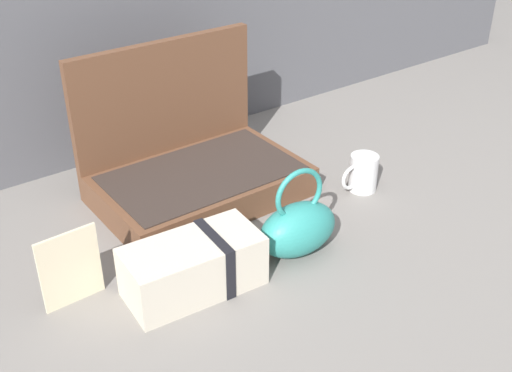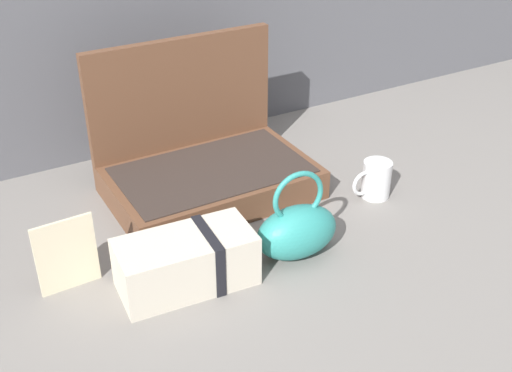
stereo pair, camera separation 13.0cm
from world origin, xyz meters
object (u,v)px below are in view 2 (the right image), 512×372
Objects in this scene: teal_pouch_handbag at (297,230)px; info_card_left at (66,255)px; open_suitcase at (204,162)px; coffee_mug at (375,180)px; cream_toiletry_bag at (188,261)px.

teal_pouch_handbag reaches higher than info_card_left.
open_suitcase reaches higher than coffee_mug.
info_card_left is at bearing 153.07° from cream_toiletry_bag.
info_card_left is (-0.74, 0.02, 0.03)m from coffee_mug.
open_suitcase is 0.35m from teal_pouch_handbag.
teal_pouch_handbag is 1.90× the size of coffee_mug.
coffee_mug is 0.68× the size of info_card_left.
info_card_left reaches higher than coffee_mug.
cream_toiletry_bag is at bearing -171.29° from coffee_mug.
info_card_left is at bearing 178.20° from coffee_mug.
cream_toiletry_bag is 0.23m from info_card_left.
coffee_mug is (0.53, 0.08, -0.01)m from cream_toiletry_bag.
open_suitcase is 3.09× the size of info_card_left.
coffee_mug is 0.74m from info_card_left.
cream_toiletry_bag is at bearing -28.66° from info_card_left.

